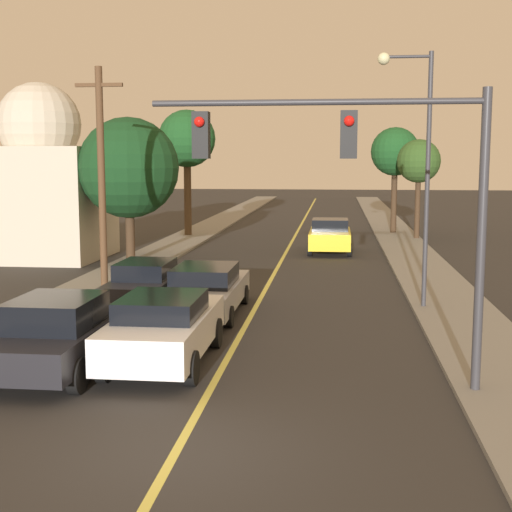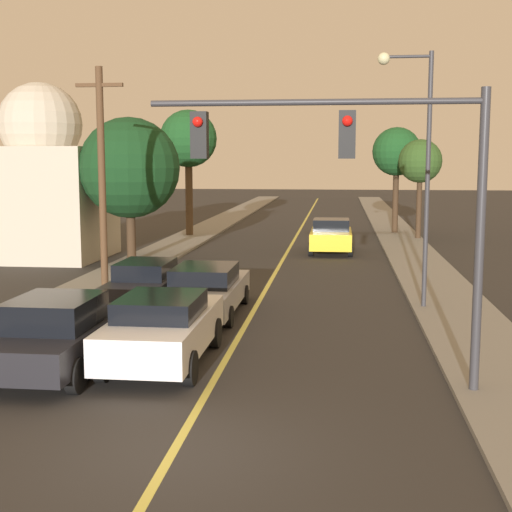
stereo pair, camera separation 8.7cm
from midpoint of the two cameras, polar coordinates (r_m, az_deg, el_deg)
The scene contains 17 objects.
ground_plane at distance 11.57m, azimuth -6.50°, elevation -15.45°, with size 200.00×200.00×0.00m, color #2D2B28.
road_surface at distance 46.63m, azimuth 3.59°, elevation 2.11°, with size 9.55×80.00×0.01m.
sidewalk_left at distance 47.33m, azimuth -3.71°, elevation 2.26°, with size 2.50×80.00×0.12m.
sidewalk_right at distance 46.70m, azimuth 11.00°, elevation 2.06°, with size 2.50×80.00×0.12m.
car_near_lane_front at distance 16.06m, azimuth -7.30°, elevation -5.68°, with size 2.05×4.79×1.58m.
car_near_lane_second at distance 21.02m, azimuth -3.91°, elevation -2.69°, with size 2.05×5.18×1.48m.
car_outer_lane_front at distance 15.95m, azimuth -15.40°, elevation -5.98°, with size 2.03×4.68×1.65m.
car_outer_lane_second at distance 22.63m, azimuth -8.60°, elevation -2.09°, with size 1.90×4.68×1.41m.
car_far_oncoming at distance 35.08m, azimuth 6.10°, elevation 1.61°, with size 2.09×4.21×1.66m.
traffic_signal_mast at distance 13.78m, azimuth 8.91°, elevation 6.68°, with size 6.40×0.42×5.75m.
streetlamp_right at distance 21.88m, azimuth 12.84°, elevation 8.48°, with size 1.62×0.36×7.56m.
utility_pole_left at distance 24.47m, azimuth -12.13°, elevation 6.29°, with size 1.60×0.24×7.46m.
tree_left_near at distance 31.24m, azimuth -10.01°, elevation 6.94°, with size 4.31×4.31×6.24m.
tree_left_far at distance 42.36m, azimuth -5.37°, elevation 9.24°, with size 3.34×3.34×7.32m.
tree_right_near at distance 41.41m, azimuth 13.07°, elevation 7.34°, with size 2.44×2.44×5.57m.
tree_right_far at distance 44.37m, azimuth 11.25°, elevation 8.13°, with size 2.93×2.93×6.38m.
domed_building_left at distance 34.29m, azimuth -16.63°, elevation 5.59°, with size 5.52×5.52×8.02m.
Camera 2 is at (2.53, -10.34, 4.54)m, focal length 50.00 mm.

